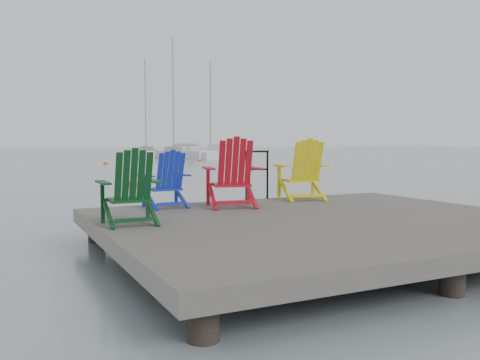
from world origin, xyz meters
name	(u,v)px	position (x,y,z in m)	size (l,w,h in m)	color
ground	(323,253)	(0.00, 0.00, 0.00)	(400.00, 400.00, 0.00)	slate
dock	(324,228)	(0.00, 0.00, 0.35)	(6.00, 5.00, 1.40)	#292624
handrail	(257,170)	(0.25, 2.45, 1.04)	(0.48, 0.04, 0.90)	black
chair_green	(130,187)	(-2.57, 0.54, 0.97)	(0.76, 0.71, 0.94)	#093514
chair_blue	(167,179)	(-1.63, 1.98, 0.95)	(0.75, 0.70, 0.90)	#1126B0
chair_red	(233,173)	(-0.67, 1.56, 1.05)	(1.01, 0.95, 1.09)	#B30D1B
chair_yellow	(303,170)	(0.94, 1.96, 1.04)	(0.98, 0.93, 1.08)	yellow
sailboat_near	(177,155)	(12.58, 42.60, 0.35)	(5.52, 9.15, 12.26)	silver
sailboat_mid	(146,154)	(11.02, 48.18, 0.36)	(3.84, 8.14, 10.95)	white
sailboat_far	(215,154)	(17.44, 44.34, 0.36)	(7.72, 4.58, 10.50)	silver
buoy_a	(133,185)	(0.47, 12.47, 0.00)	(0.36, 0.36, 0.36)	#B8210A
buoy_c	(199,161)	(12.04, 35.11, 0.00)	(0.33, 0.33, 0.33)	red
buoy_d	(106,164)	(3.43, 32.05, 0.00)	(0.36, 0.36, 0.36)	#BC420B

